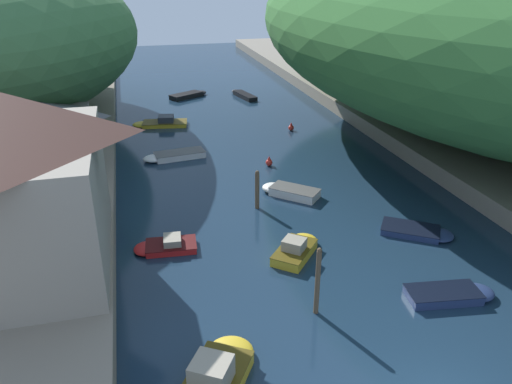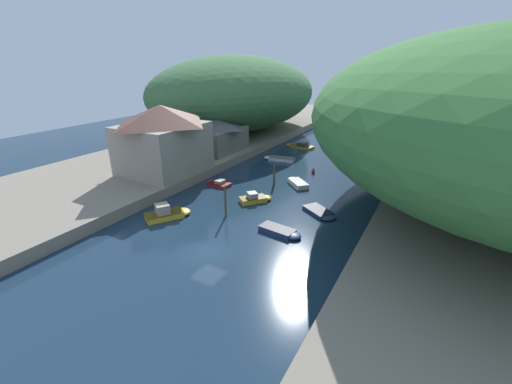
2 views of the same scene
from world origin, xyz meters
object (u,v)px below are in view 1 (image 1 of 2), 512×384
at_px(right_bank_cottage, 397,82).
at_px(channel_buoy_far, 291,127).
at_px(boat_near_quay, 243,95).
at_px(person_by_boathouse, 84,226).
at_px(boat_red_skiff, 288,191).
at_px(boat_cabin_cruiser, 453,294).
at_px(boat_yellow_tender, 172,156).
at_px(boat_small_dinghy, 217,374).
at_px(boat_navy_launch, 297,248).
at_px(boat_white_cruiser, 165,246).
at_px(boat_mid_channel, 190,95).
at_px(boathouse_shed, 36,136).
at_px(boat_moored_right, 160,123).
at_px(channel_buoy_near, 269,162).
at_px(person_on_quay, 81,198).
at_px(boat_open_rowboat, 419,231).

relative_size(right_bank_cottage, channel_buoy_far, 6.94).
distance_m(boat_near_quay, person_by_boathouse, 38.69).
bearing_deg(boat_red_skiff, channel_buoy_far, 23.74).
bearing_deg(boat_cabin_cruiser, boat_yellow_tender, -145.70).
height_order(boat_red_skiff, boat_near_quay, boat_red_skiff).
distance_m(boat_small_dinghy, boat_navy_launch, 10.39).
bearing_deg(boat_white_cruiser, person_by_boathouse, 98.89).
relative_size(boat_white_cruiser, boat_mid_channel, 0.71).
bearing_deg(boat_small_dinghy, boat_mid_channel, 115.84).
height_order(right_bank_cottage, boat_small_dinghy, right_bank_cottage).
xyz_separation_m(boathouse_shed, boat_moored_right, (9.41, 13.68, -3.71)).
bearing_deg(channel_buoy_far, boat_cabin_cruiser, -91.53).
height_order(boat_mid_channel, channel_buoy_near, channel_buoy_near).
distance_m(boathouse_shed, right_bank_cottage, 35.06).
distance_m(boathouse_shed, boat_navy_launch, 20.38).
bearing_deg(person_on_quay, boat_yellow_tender, -27.82).
height_order(boat_moored_right, boat_cabin_cruiser, boat_moored_right).
xyz_separation_m(boat_red_skiff, channel_buoy_near, (0.24, 5.78, 0.02)).
bearing_deg(boathouse_shed, boat_near_quay, 49.11).
bearing_deg(person_on_quay, boat_white_cruiser, -124.94).
distance_m(boat_mid_channel, boat_near_quay, 6.52).
distance_m(boat_mid_channel, person_by_boathouse, 37.86).
bearing_deg(boat_moored_right, channel_buoy_far, -102.34).
bearing_deg(right_bank_cottage, channel_buoy_far, -174.16).
relative_size(boat_cabin_cruiser, channel_buoy_near, 5.42).
bearing_deg(boat_yellow_tender, channel_buoy_near, -123.34).
distance_m(boat_moored_right, boat_near_quay, 14.69).
xyz_separation_m(boat_navy_launch, boat_cabin_cruiser, (6.14, -5.87, -0.13)).
distance_m(channel_buoy_far, person_on_quay, 24.94).
xyz_separation_m(boat_near_quay, person_on_quay, (-17.11, -31.17, 2.04)).
distance_m(right_bank_cottage, boat_navy_launch, 30.06).
xyz_separation_m(boat_navy_launch, boat_near_quay, (5.36, 36.83, -0.11)).
bearing_deg(boat_open_rowboat, person_on_quay, -71.09).
relative_size(boathouse_shed, boat_moored_right, 1.75).
xyz_separation_m(right_bank_cottage, person_on_quay, (-30.38, -17.65, -1.62)).
bearing_deg(boat_small_dinghy, channel_buoy_far, 99.02).
distance_m(boat_cabin_cruiser, person_by_boathouse, 19.34).
relative_size(boat_moored_right, channel_buoy_far, 6.93).
relative_size(boat_open_rowboat, boat_red_skiff, 1.09).
xyz_separation_m(right_bank_cottage, boat_near_quay, (-13.27, 13.51, -3.66)).
height_order(boat_open_rowboat, channel_buoy_far, channel_buoy_far).
distance_m(boat_red_skiff, channel_buoy_far, 15.21).
distance_m(right_bank_cottage, channel_buoy_far, 12.34).
distance_m(boat_moored_right, person_on_quay, 22.32).
xyz_separation_m(boathouse_shed, boat_navy_launch, (14.98, -13.33, -3.64)).
bearing_deg(boat_open_rowboat, boat_white_cruiser, -63.50).
bearing_deg(boat_moored_right, boat_small_dinghy, -171.77).
xyz_separation_m(person_on_quay, person_by_boathouse, (0.34, -3.65, 0.00)).
distance_m(boat_open_rowboat, channel_buoy_far, 21.86).
height_order(boat_white_cruiser, person_by_boathouse, person_by_boathouse).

